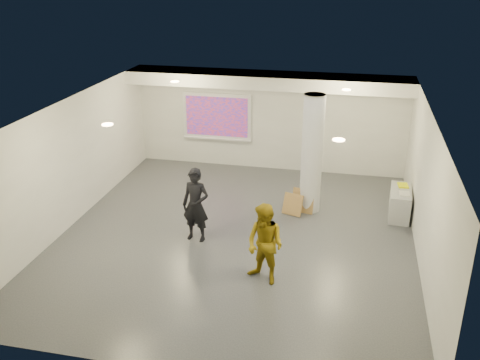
% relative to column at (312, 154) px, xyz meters
% --- Properties ---
extents(floor, '(8.00, 9.00, 0.01)m').
position_rel_column_xyz_m(floor, '(-1.50, -1.80, -1.50)').
color(floor, '#35373C').
rests_on(floor, ground).
extents(ceiling, '(8.00, 9.00, 0.01)m').
position_rel_column_xyz_m(ceiling, '(-1.50, -1.80, 1.50)').
color(ceiling, white).
rests_on(ceiling, floor).
extents(wall_back, '(8.00, 0.01, 3.00)m').
position_rel_column_xyz_m(wall_back, '(-1.50, 2.70, 0.00)').
color(wall_back, silver).
rests_on(wall_back, floor).
extents(wall_front, '(8.00, 0.01, 3.00)m').
position_rel_column_xyz_m(wall_front, '(-1.50, -6.30, 0.00)').
color(wall_front, silver).
rests_on(wall_front, floor).
extents(wall_left, '(0.01, 9.00, 3.00)m').
position_rel_column_xyz_m(wall_left, '(-5.50, -1.80, 0.00)').
color(wall_left, silver).
rests_on(wall_left, floor).
extents(wall_right, '(0.01, 9.00, 3.00)m').
position_rel_column_xyz_m(wall_right, '(2.50, -1.80, 0.00)').
color(wall_right, silver).
rests_on(wall_right, floor).
extents(soffit_band, '(8.00, 1.10, 0.36)m').
position_rel_column_xyz_m(soffit_band, '(-1.50, 2.15, 1.32)').
color(soffit_band, silver).
rests_on(soffit_band, ceiling).
extents(downlight_nw, '(0.22, 0.22, 0.02)m').
position_rel_column_xyz_m(downlight_nw, '(-3.70, 0.70, 1.48)').
color(downlight_nw, '#EAB882').
rests_on(downlight_nw, ceiling).
extents(downlight_ne, '(0.22, 0.22, 0.02)m').
position_rel_column_xyz_m(downlight_ne, '(0.70, 0.70, 1.48)').
color(downlight_ne, '#EAB882').
rests_on(downlight_ne, ceiling).
extents(downlight_sw, '(0.22, 0.22, 0.02)m').
position_rel_column_xyz_m(downlight_sw, '(-3.70, -3.30, 1.48)').
color(downlight_sw, '#EAB882').
rests_on(downlight_sw, ceiling).
extents(downlight_se, '(0.22, 0.22, 0.02)m').
position_rel_column_xyz_m(downlight_se, '(0.70, -3.30, 1.48)').
color(downlight_se, '#EAB882').
rests_on(downlight_se, ceiling).
extents(column, '(0.52, 0.52, 3.00)m').
position_rel_column_xyz_m(column, '(0.00, 0.00, 0.00)').
color(column, silver).
rests_on(column, floor).
extents(projection_screen, '(2.10, 0.13, 1.42)m').
position_rel_column_xyz_m(projection_screen, '(-3.10, 2.65, 0.03)').
color(projection_screen, white).
rests_on(projection_screen, wall_back).
extents(credenza, '(0.56, 1.21, 0.69)m').
position_rel_column_xyz_m(credenza, '(2.22, 0.13, -1.15)').
color(credenza, '#96999C').
rests_on(credenza, floor).
extents(papers_stack, '(0.24, 0.31, 0.02)m').
position_rel_column_xyz_m(papers_stack, '(2.28, -0.09, -0.80)').
color(papers_stack, silver).
rests_on(papers_stack, credenza).
extents(postit_pad, '(0.27, 0.35, 0.03)m').
position_rel_column_xyz_m(postit_pad, '(2.27, 0.41, -0.79)').
color(postit_pad, '#E7EE03').
rests_on(postit_pad, credenza).
extents(cardboard_back, '(0.59, 0.31, 0.61)m').
position_rel_column_xyz_m(cardboard_back, '(-0.15, -0.16, -1.20)').
color(cardboard_back, olive).
rests_on(cardboard_back, floor).
extents(cardboard_front, '(0.54, 0.36, 0.53)m').
position_rel_column_xyz_m(cardboard_front, '(-0.38, -0.36, -1.23)').
color(cardboard_front, olive).
rests_on(cardboard_front, floor).
extents(woman, '(0.67, 0.49, 1.71)m').
position_rel_column_xyz_m(woman, '(-2.36, -2.11, -0.64)').
color(woman, black).
rests_on(woman, floor).
extents(man, '(1.00, 0.92, 1.65)m').
position_rel_column_xyz_m(man, '(-0.55, -3.47, -0.68)').
color(man, '#997C11').
rests_on(man, floor).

